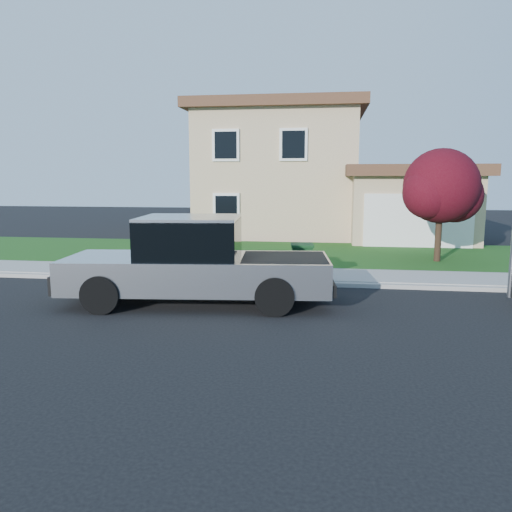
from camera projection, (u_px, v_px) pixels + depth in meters
The scene contains 9 objects.
ground at pixel (214, 309), 11.78m from camera, with size 80.00×80.00×0.00m, color black.
curb at pixel (270, 283), 14.47m from camera, with size 40.00×0.20×0.12m, color gray.
sidewalk at pixel (274, 275), 15.54m from camera, with size 40.00×2.00×0.15m, color gray.
lawn at pixel (286, 254), 19.95m from camera, with size 40.00×7.00×0.10m, color #1A4B15.
house at pixel (304, 176), 27.13m from camera, with size 14.00×11.30×6.85m.
pickup_truck at pixel (196, 263), 12.17m from camera, with size 6.71×2.83×2.15m.
woman at pixel (216, 260), 13.56m from camera, with size 0.67×0.53×1.78m.
ornamental_tree at pixel (442, 190), 17.59m from camera, with size 2.92×2.63×4.00m.
trash_bin at pixel (302, 261), 14.44m from camera, with size 0.70×0.79×1.04m.
Camera 1 is at (2.60, -11.19, 3.06)m, focal length 35.00 mm.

